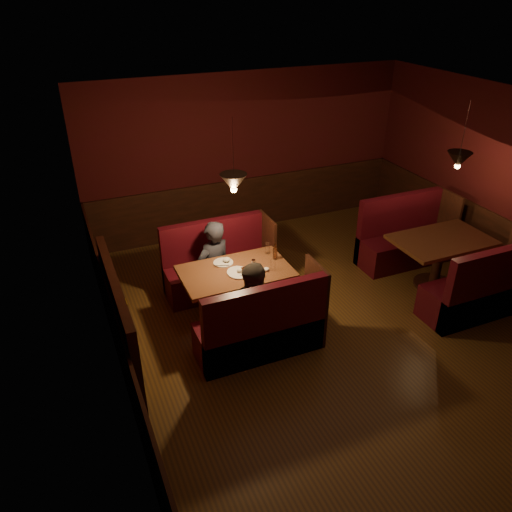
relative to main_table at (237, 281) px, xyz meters
name	(u,v)px	position (x,y,z in m)	size (l,w,h in m)	color
room	(330,264)	(1.01, -0.74, 0.44)	(6.02, 7.02, 2.92)	#4B321A
main_table	(237,281)	(0.00, 0.00, 0.00)	(1.49, 0.90, 1.04)	#5C3216
main_bench_far	(218,269)	(0.02, 0.84, -0.26)	(1.63, 0.58, 1.11)	#460D15
main_bench_near	(263,331)	(0.02, -0.85, -0.26)	(1.63, 0.58, 1.11)	#460D15
second_table	(440,251)	(3.16, -0.40, 0.00)	(1.46, 0.93, 0.82)	#5C3216
second_bench_far	(403,241)	(3.20, 0.47, -0.25)	(1.61, 0.60, 1.15)	#460D15
second_bench_near	(481,293)	(3.20, -1.27, -0.25)	(1.61, 0.60, 1.15)	#460D15
diner_a	(213,251)	(-0.13, 0.61, 0.20)	(0.59, 0.39, 1.62)	#22222B
diner_b	(257,295)	(0.03, -0.64, 0.16)	(0.75, 0.58, 1.54)	#2A2520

